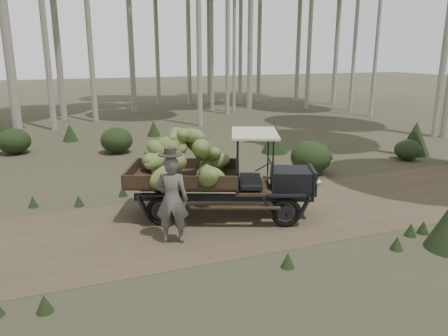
{
  "coord_description": "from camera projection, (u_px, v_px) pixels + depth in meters",
  "views": [
    {
      "loc": [
        -2.4,
        -9.16,
        3.94
      ],
      "look_at": [
        1.26,
        0.34,
        1.21
      ],
      "focal_mm": 35.0,
      "sensor_mm": 36.0,
      "label": 1
    }
  ],
  "objects": [
    {
      "name": "dirt_track",
      "position": [
        179.0,
        227.0,
        10.11
      ],
      "size": [
        70.0,
        4.0,
        0.01
      ],
      "primitive_type": "cube",
      "color": "brown",
      "rests_on": "ground"
    },
    {
      "name": "farmer",
      "position": [
        172.0,
        199.0,
        9.08
      ],
      "size": [
        0.81,
        0.67,
        2.06
      ],
      "rotation": [
        0.0,
        0.0,
        2.77
      ],
      "color": "#57544F",
      "rests_on": "ground"
    },
    {
      "name": "undergrowth",
      "position": [
        157.0,
        204.0,
        10.1
      ],
      "size": [
        24.09,
        24.06,
        1.36
      ],
      "color": "#233319",
      "rests_on": "ground"
    },
    {
      "name": "banana_truck",
      "position": [
        203.0,
        165.0,
        10.45
      ],
      "size": [
        4.74,
        3.09,
        2.27
      ],
      "rotation": [
        0.0,
        0.0,
        -0.39
      ],
      "color": "black",
      "rests_on": "ground"
    },
    {
      "name": "ground",
      "position": [
        179.0,
        227.0,
        10.11
      ],
      "size": [
        120.0,
        120.0,
        0.0
      ],
      "primitive_type": "plane",
      "color": "#473D2B",
      "rests_on": "ground"
    }
  ]
}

